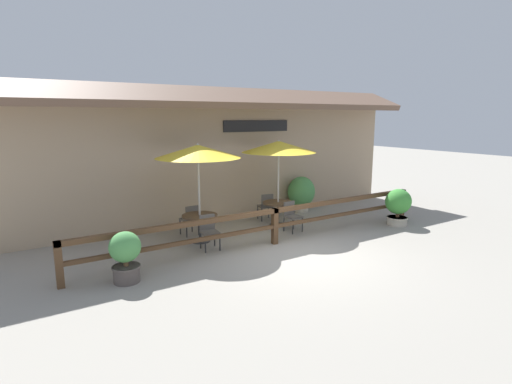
{
  "coord_description": "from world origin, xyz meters",
  "views": [
    {
      "loc": [
        -5.84,
        -7.2,
        3.32
      ],
      "look_at": [
        -0.34,
        1.43,
        1.37
      ],
      "focal_mm": 28.0,
      "sensor_mm": 36.0,
      "label": 1
    }
  ],
  "objects_px": {
    "chair_near_streetside": "(209,230)",
    "potted_plant_broad_leaf": "(125,255)",
    "potted_plant_entrance_palm": "(301,193)",
    "patio_umbrella_near": "(198,151)",
    "chair_middle_streetside": "(292,215)",
    "dining_table_middle": "(278,207)",
    "chair_near_wallside": "(190,218)",
    "dining_table_near": "(200,220)",
    "chair_middle_wallside": "(266,205)",
    "potted_plant_small_flowering": "(398,205)",
    "patio_umbrella_middle": "(279,147)"
  },
  "relations": [
    {
      "from": "chair_near_streetside",
      "to": "potted_plant_broad_leaf",
      "type": "relative_size",
      "value": 0.83
    },
    {
      "from": "potted_plant_broad_leaf",
      "to": "potted_plant_entrance_palm",
      "type": "distance_m",
      "value": 7.44
    },
    {
      "from": "patio_umbrella_near",
      "to": "chair_middle_streetside",
      "type": "relative_size",
      "value": 3.01
    },
    {
      "from": "dining_table_middle",
      "to": "chair_near_wallside",
      "type": "bearing_deg",
      "value": 169.78
    },
    {
      "from": "chair_near_wallside",
      "to": "dining_table_near",
      "type": "bearing_deg",
      "value": 82.86
    },
    {
      "from": "dining_table_middle",
      "to": "potted_plant_entrance_palm",
      "type": "distance_m",
      "value": 2.08
    },
    {
      "from": "chair_middle_streetside",
      "to": "chair_middle_wallside",
      "type": "xyz_separation_m",
      "value": [
        0.08,
        1.46,
        0.0
      ]
    },
    {
      "from": "dining_table_near",
      "to": "chair_near_wallside",
      "type": "xyz_separation_m",
      "value": [
        0.01,
        0.68,
        -0.1
      ]
    },
    {
      "from": "chair_near_wallside",
      "to": "chair_middle_streetside",
      "type": "distance_m",
      "value": 2.92
    },
    {
      "from": "potted_plant_small_flowering",
      "to": "potted_plant_broad_leaf",
      "type": "relative_size",
      "value": 1.07
    },
    {
      "from": "potted_plant_small_flowering",
      "to": "dining_table_middle",
      "type": "bearing_deg",
      "value": 148.32
    },
    {
      "from": "chair_near_streetside",
      "to": "chair_middle_streetside",
      "type": "bearing_deg",
      "value": 8.95
    },
    {
      "from": "dining_table_near",
      "to": "chair_middle_wallside",
      "type": "distance_m",
      "value": 2.9
    },
    {
      "from": "dining_table_middle",
      "to": "potted_plant_small_flowering",
      "type": "distance_m",
      "value": 3.7
    },
    {
      "from": "chair_near_streetside",
      "to": "chair_middle_streetside",
      "type": "distance_m",
      "value": 2.74
    },
    {
      "from": "dining_table_near",
      "to": "potted_plant_small_flowering",
      "type": "relative_size",
      "value": 0.84
    },
    {
      "from": "patio_umbrella_near",
      "to": "potted_plant_broad_leaf",
      "type": "relative_size",
      "value": 2.49
    },
    {
      "from": "chair_middle_streetside",
      "to": "chair_middle_wallside",
      "type": "height_order",
      "value": "same"
    },
    {
      "from": "dining_table_near",
      "to": "patio_umbrella_near",
      "type": "bearing_deg",
      "value": -63.43
    },
    {
      "from": "patio_umbrella_near",
      "to": "dining_table_near",
      "type": "distance_m",
      "value": 1.83
    },
    {
      "from": "chair_middle_wallside",
      "to": "potted_plant_broad_leaf",
      "type": "relative_size",
      "value": 0.83
    },
    {
      "from": "dining_table_near",
      "to": "chair_near_streetside",
      "type": "distance_m",
      "value": 0.69
    },
    {
      "from": "chair_middle_streetside",
      "to": "patio_umbrella_middle",
      "type": "bearing_deg",
      "value": 83.41
    },
    {
      "from": "dining_table_middle",
      "to": "potted_plant_broad_leaf",
      "type": "bearing_deg",
      "value": -160.24
    },
    {
      "from": "dining_table_near",
      "to": "chair_near_streetside",
      "type": "height_order",
      "value": "chair_near_streetside"
    },
    {
      "from": "dining_table_near",
      "to": "potted_plant_small_flowering",
      "type": "bearing_deg",
      "value": -16.67
    },
    {
      "from": "chair_near_wallside",
      "to": "potted_plant_entrance_palm",
      "type": "distance_m",
      "value": 4.5
    },
    {
      "from": "chair_near_wallside",
      "to": "potted_plant_entrance_palm",
      "type": "height_order",
      "value": "potted_plant_entrance_palm"
    },
    {
      "from": "chair_near_wallside",
      "to": "potted_plant_broad_leaf",
      "type": "relative_size",
      "value": 0.83
    },
    {
      "from": "potted_plant_entrance_palm",
      "to": "chair_near_streetside",
      "type": "bearing_deg",
      "value": -156.82
    },
    {
      "from": "potted_plant_broad_leaf",
      "to": "chair_near_wallside",
      "type": "bearing_deg",
      "value": 43.99
    },
    {
      "from": "patio_umbrella_middle",
      "to": "chair_middle_streetside",
      "type": "relative_size",
      "value": 3.01
    },
    {
      "from": "patio_umbrella_middle",
      "to": "chair_middle_wallside",
      "type": "bearing_deg",
      "value": 86.42
    },
    {
      "from": "dining_table_near",
      "to": "potted_plant_entrance_palm",
      "type": "bearing_deg",
      "value": 15.81
    },
    {
      "from": "patio_umbrella_middle",
      "to": "potted_plant_broad_leaf",
      "type": "relative_size",
      "value": 2.49
    },
    {
      "from": "patio_umbrella_near",
      "to": "chair_near_streetside",
      "type": "xyz_separation_m",
      "value": [
        -0.06,
        -0.68,
        -1.93
      ]
    },
    {
      "from": "patio_umbrella_near",
      "to": "dining_table_middle",
      "type": "xyz_separation_m",
      "value": [
        2.7,
        0.19,
        -1.83
      ]
    },
    {
      "from": "patio_umbrella_near",
      "to": "chair_near_streetside",
      "type": "height_order",
      "value": "patio_umbrella_near"
    },
    {
      "from": "chair_near_wallside",
      "to": "chair_near_streetside",
      "type": "bearing_deg",
      "value": 80.77
    },
    {
      "from": "patio_umbrella_near",
      "to": "chair_middle_streetside",
      "type": "xyz_separation_m",
      "value": [
        2.67,
        -0.54,
        -1.93
      ]
    },
    {
      "from": "chair_near_wallside",
      "to": "chair_middle_wallside",
      "type": "distance_m",
      "value": 2.74
    },
    {
      "from": "chair_near_wallside",
      "to": "potted_plant_small_flowering",
      "type": "height_order",
      "value": "potted_plant_small_flowering"
    },
    {
      "from": "chair_middle_streetside",
      "to": "chair_middle_wallside",
      "type": "distance_m",
      "value": 1.46
    },
    {
      "from": "chair_near_wallside",
      "to": "dining_table_middle",
      "type": "height_order",
      "value": "chair_near_wallside"
    },
    {
      "from": "chair_middle_wallside",
      "to": "potted_plant_entrance_palm",
      "type": "xyz_separation_m",
      "value": [
        1.73,
        0.35,
        0.17
      ]
    },
    {
      "from": "potted_plant_entrance_palm",
      "to": "dining_table_middle",
      "type": "bearing_deg",
      "value": -148.77
    },
    {
      "from": "patio_umbrella_near",
      "to": "chair_near_streetside",
      "type": "relative_size",
      "value": 3.01
    },
    {
      "from": "patio_umbrella_middle",
      "to": "chair_middle_wallside",
      "type": "relative_size",
      "value": 3.01
    },
    {
      "from": "potted_plant_small_flowering",
      "to": "potted_plant_broad_leaf",
      "type": "xyz_separation_m",
      "value": [
        -8.22,
        0.12,
        -0.07
      ]
    },
    {
      "from": "patio_umbrella_middle",
      "to": "dining_table_middle",
      "type": "xyz_separation_m",
      "value": [
        0.0,
        0.0,
        -1.83
      ]
    }
  ]
}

